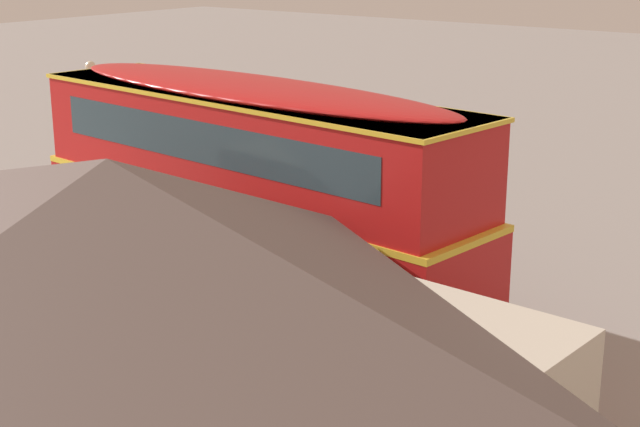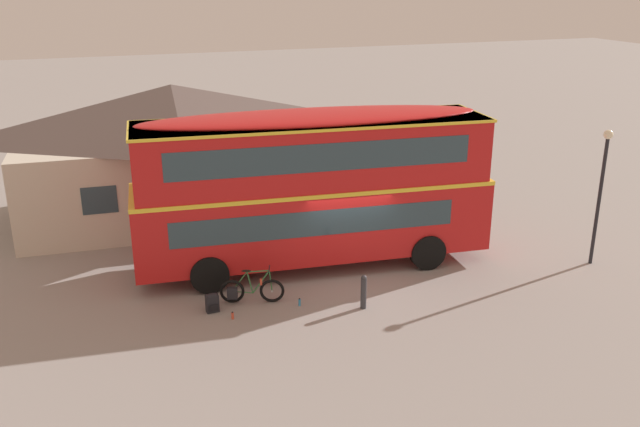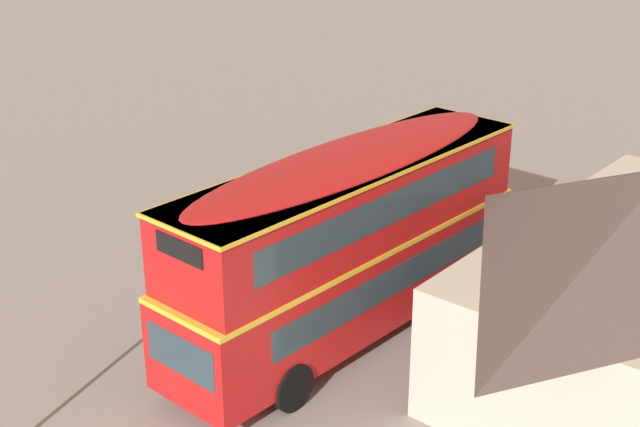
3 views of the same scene
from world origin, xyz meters
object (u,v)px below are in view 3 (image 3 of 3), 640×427
backpack_on_ground (360,253)px  water_bottle_blue_sports (300,283)px  kerb_bollard (243,284)px  touring_bicycle (344,265)px  water_bottle_red_squeeze (336,258)px  double_decker_bus (350,237)px

backpack_on_ground → water_bottle_blue_sports: bearing=-11.2°
backpack_on_ground → kerb_bollard: kerb_bollard is taller
touring_bicycle → water_bottle_red_squeeze: size_ratio=8.25×
backpack_on_ground → water_bottle_blue_sports: 2.35m
water_bottle_red_squeeze → double_decker_bus: bearing=40.0°
water_bottle_blue_sports → kerb_bollard: 1.77m
double_decker_bus → water_bottle_blue_sports: (-1.27, -2.52, -2.54)m
kerb_bollard → water_bottle_red_squeeze: bearing=170.5°
touring_bicycle → backpack_on_ground: bearing=-170.6°
water_bottle_red_squeeze → touring_bicycle: bearing=49.0°
touring_bicycle → backpack_on_ground: 1.09m
kerb_bollard → touring_bicycle: bearing=154.5°
double_decker_bus → water_bottle_red_squeeze: (-3.15, -2.65, -2.55)m
double_decker_bus → kerb_bollard: double_decker_bus is taller
water_bottle_blue_sports → touring_bicycle: bearing=152.8°
water_bottle_blue_sports → kerb_bollard: bearing=-24.2°
double_decker_bus → water_bottle_blue_sports: 3.80m
water_bottle_red_squeeze → backpack_on_ground: bearing=125.2°
double_decker_bus → water_bottle_blue_sports: bearing=-116.7°
backpack_on_ground → water_bottle_red_squeeze: backpack_on_ground is taller
water_bottle_red_squeeze → kerb_bollard: kerb_bollard is taller
water_bottle_red_squeeze → kerb_bollard: size_ratio=0.21×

